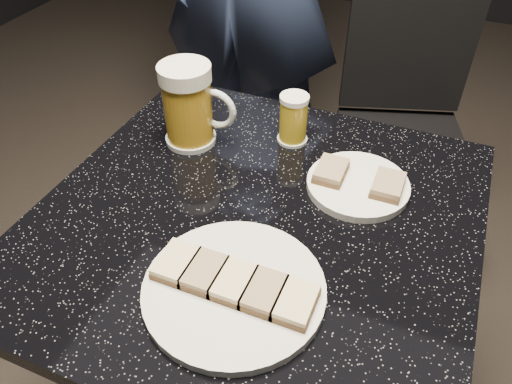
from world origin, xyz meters
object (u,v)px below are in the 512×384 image
plate_small (358,185)px  beer_mug (189,105)px  beer_tumbler (293,119)px  chair (402,123)px  table (256,304)px  plate_large (234,289)px

plate_small → beer_mug: beer_mug is taller
plate_small → beer_tumbler: (-0.15, 0.09, 0.04)m
beer_mug → chair: bearing=61.3°
beer_tumbler → beer_mug: bearing=-157.3°
chair → table: bearing=-100.8°
plate_small → beer_tumbler: beer_tumbler is taller
plate_large → table: size_ratio=0.34×
plate_large → table: plate_large is taller
plate_large → plate_small: same height
plate_small → beer_mug: size_ratio=1.12×
beer_mug → chair: (0.34, 0.62, -0.33)m
plate_large → beer_mug: size_ratio=1.62×
plate_small → beer_mug: 0.34m
plate_small → chair: bearing=89.0°
plate_small → beer_tumbler: 0.18m
table → chair: chair is taller
plate_large → plate_small: bearing=69.9°
beer_tumbler → table: bearing=-85.9°
plate_small → table: bearing=-136.5°
plate_small → table: plate_small is taller
table → chair: size_ratio=0.88×
beer_tumbler → plate_large: bearing=-82.7°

